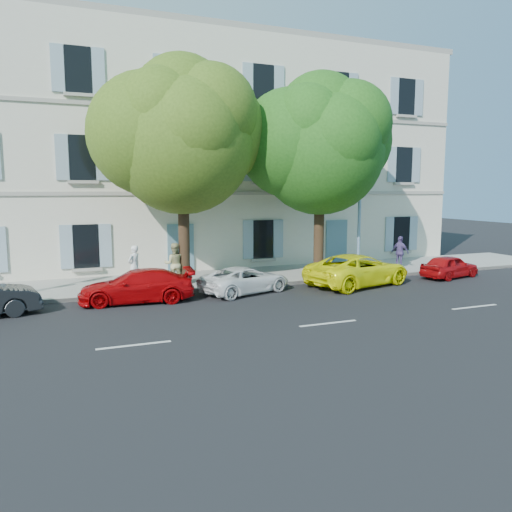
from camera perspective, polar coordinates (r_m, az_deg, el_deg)
name	(u,v)px	position (r m, az deg, el deg)	size (l,w,h in m)	color
ground	(276,298)	(19.45, 2.35, -4.81)	(90.00, 90.00, 0.00)	black
sidewalk	(238,277)	(23.49, -2.08, -2.46)	(36.00, 4.50, 0.15)	#A09E96
kerb	(255,285)	(21.49, -0.13, -3.39)	(36.00, 0.16, 0.16)	#9E998E
building	(203,157)	(28.67, -6.08, 11.21)	(28.00, 7.00, 12.00)	beige
car_red_coupe	(137,286)	(19.14, -13.46, -3.35)	(1.72, 4.22, 1.23)	#AC0407
car_white_coupe	(245,280)	(20.30, -1.26, -2.73)	(1.78, 3.87, 1.07)	white
car_yellow_supercar	(358,270)	(22.26, 11.58, -1.56)	(2.31, 5.00, 1.39)	#FFFC0A
car_red_hatchback	(450,266)	(25.46, 21.24, -1.11)	(1.30, 3.22, 1.10)	#AE0A0D
tree_left	(182,143)	(21.44, -8.43, 12.68)	(5.97, 5.97, 9.25)	#3A2819
tree_right	(320,151)	(23.49, 7.35, 11.77)	(5.83, 5.83, 8.98)	#3A2819
street_lamp	(362,186)	(24.19, 12.01, 7.86)	(0.29, 1.59, 7.42)	#7293BF
pedestrian_a	(134,266)	(21.35, -13.74, -1.12)	(0.63, 0.42, 1.74)	white
pedestrian_b	(174,264)	(21.48, -9.32, -0.89)	(0.87, 0.68, 1.79)	tan
pedestrian_c	(400,252)	(26.80, 16.15, 0.44)	(0.97, 0.40, 1.65)	#5B4A87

